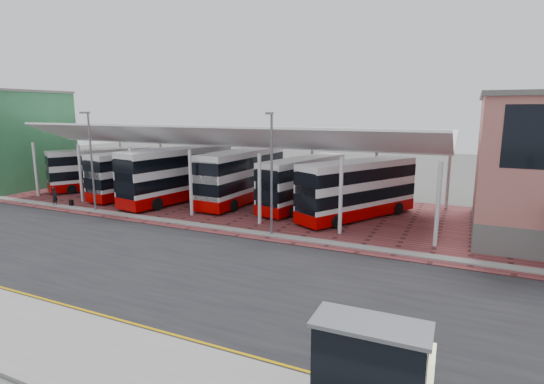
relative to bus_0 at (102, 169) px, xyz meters
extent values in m
plane|color=#4F514C|center=(21.19, -13.87, -2.13)|extent=(140.00, 140.00, 0.00)
cube|color=black|center=(21.19, -14.87, -2.12)|extent=(120.00, 14.00, 0.02)
cube|color=brown|center=(23.19, -0.87, -2.10)|extent=(72.00, 16.00, 0.06)
cube|color=gray|center=(21.19, -22.87, -2.06)|extent=(120.00, 4.00, 0.14)
cube|color=gray|center=(21.19, -7.67, -2.06)|extent=(120.00, 0.80, 0.14)
cube|color=#BE8B00|center=(21.19, -20.87, -2.11)|extent=(120.00, 0.12, 0.01)
cube|color=#BE8B00|center=(21.19, -20.57, -2.11)|extent=(120.00, 0.12, 0.01)
cylinder|color=silver|center=(-2.81, -5.37, 0.47)|extent=(0.26, 0.26, 5.20)
cylinder|color=silver|center=(-2.81, 5.63, 0.17)|extent=(0.26, 0.26, 4.60)
cylinder|color=silver|center=(3.19, -5.37, 0.47)|extent=(0.26, 0.26, 5.20)
cylinder|color=silver|center=(3.19, 5.63, 0.17)|extent=(0.26, 0.26, 4.60)
cylinder|color=silver|center=(9.19, -5.37, 0.47)|extent=(0.26, 0.26, 5.20)
cylinder|color=silver|center=(9.19, 5.63, 0.17)|extent=(0.26, 0.26, 4.60)
cylinder|color=silver|center=(15.19, -5.37, 0.47)|extent=(0.26, 0.26, 5.20)
cylinder|color=silver|center=(15.19, 5.63, 0.17)|extent=(0.26, 0.26, 4.60)
cylinder|color=silver|center=(21.19, -5.37, 0.47)|extent=(0.26, 0.26, 5.20)
cylinder|color=silver|center=(21.19, 5.63, 0.17)|extent=(0.26, 0.26, 4.60)
cylinder|color=silver|center=(27.19, -5.37, 0.47)|extent=(0.26, 0.26, 5.20)
cylinder|color=silver|center=(27.19, 5.63, 0.17)|extent=(0.26, 0.26, 4.60)
cylinder|color=silver|center=(33.19, -5.37, 0.47)|extent=(0.26, 0.26, 5.20)
cylinder|color=silver|center=(33.19, 5.63, 0.17)|extent=(0.26, 0.26, 4.60)
cube|color=white|center=(15.19, -3.17, 3.97)|extent=(37.00, 4.95, 1.95)
cube|color=white|center=(15.19, 2.43, 3.77)|extent=(37.00, 7.12, 1.43)
cube|color=#327445|center=(-8.81, -2.87, 2.87)|extent=(6.20, 10.00, 10.00)
cube|color=#5B5856|center=(-8.81, -2.87, 7.97)|extent=(6.40, 10.20, 0.25)
cylinder|color=slate|center=(7.19, -7.57, 1.87)|extent=(0.16, 0.16, 8.00)
cube|color=slate|center=(7.19, -7.87, 5.87)|extent=(0.15, 0.90, 0.15)
cylinder|color=slate|center=(23.19, -7.57, 1.87)|extent=(0.16, 0.16, 8.00)
cube|color=slate|center=(23.19, -7.87, 5.87)|extent=(0.15, 0.90, 0.15)
cube|color=silver|center=(0.01, 0.02, 0.13)|extent=(7.03, 9.88, 3.94)
cube|color=#A20000|center=(0.01, 0.02, -1.48)|extent=(7.08, 9.93, 0.83)
cube|color=black|center=(0.01, 0.02, -0.28)|extent=(7.08, 9.93, 0.87)
cube|color=black|center=(0.01, 0.02, 1.18)|extent=(7.08, 9.93, 0.87)
cube|color=black|center=(-2.49, -4.31, 0.04)|extent=(1.83, 1.11, 3.30)
cylinder|color=black|center=(-2.60, -2.20, -1.61)|extent=(0.68, 0.92, 0.92)
cylinder|color=black|center=(-0.61, -3.35, -1.61)|extent=(0.68, 0.92, 0.92)
cylinder|color=black|center=(0.63, 3.39, -1.61)|extent=(0.68, 0.92, 0.92)
cylinder|color=black|center=(2.62, 2.24, -1.61)|extent=(0.68, 0.92, 0.92)
cube|color=silver|center=(6.01, -0.88, 0.21)|extent=(3.63, 10.68, 4.09)
cube|color=#A20000|center=(6.01, -0.88, -1.45)|extent=(3.67, 10.73, 0.86)
cube|color=black|center=(6.01, -0.88, -0.22)|extent=(3.67, 10.73, 0.90)
cube|color=black|center=(6.01, -0.88, 1.31)|extent=(3.67, 10.73, 0.90)
cube|color=black|center=(5.38, -6.03, 0.12)|extent=(2.14, 0.35, 3.43)
cylinder|color=black|center=(4.42, -4.07, -1.60)|extent=(0.38, 0.98, 0.95)
cylinder|color=black|center=(6.78, -4.35, -1.60)|extent=(0.38, 0.98, 0.95)
cylinder|color=black|center=(5.23, 2.59, -1.60)|extent=(0.38, 0.98, 0.95)
cylinder|color=black|center=(7.59, 2.30, -1.60)|extent=(0.38, 0.98, 0.95)
cube|color=silver|center=(10.96, -1.36, 0.46)|extent=(4.56, 11.90, 4.54)
cube|color=#A20000|center=(10.96, -1.36, -1.39)|extent=(4.61, 11.94, 0.95)
cube|color=black|center=(10.96, -1.36, -0.01)|extent=(4.61, 11.94, 1.00)
cube|color=black|center=(10.96, -1.36, 1.68)|extent=(4.61, 11.94, 1.00)
cube|color=black|center=(9.99, -7.04, 0.36)|extent=(2.36, 0.50, 3.80)
cylinder|color=black|center=(9.03, -4.81, -1.54)|extent=(0.47, 1.09, 1.06)
cylinder|color=black|center=(11.63, -5.25, -1.54)|extent=(0.47, 1.09, 1.06)
cylinder|color=black|center=(10.28, 2.52, -1.54)|extent=(0.47, 1.09, 1.06)
cylinder|color=black|center=(12.89, 2.08, -1.54)|extent=(0.47, 1.09, 1.06)
cube|color=silver|center=(16.40, 0.69, 0.38)|extent=(2.94, 11.33, 4.40)
cube|color=#A20000|center=(16.40, 0.69, -1.41)|extent=(2.98, 11.37, 0.92)
cube|color=black|center=(16.40, 0.69, -0.08)|extent=(2.98, 11.37, 0.97)
cube|color=black|center=(16.40, 0.69, 1.56)|extent=(2.98, 11.37, 0.97)
cube|color=black|center=(16.21, -4.88, 0.28)|extent=(2.30, 0.18, 3.68)
cylinder|color=black|center=(15.00, -2.87, -1.56)|extent=(0.32, 1.03, 1.02)
cylinder|color=black|center=(17.56, -2.95, -1.56)|extent=(0.32, 1.03, 1.02)
cylinder|color=black|center=(15.25, 4.33, -1.56)|extent=(0.32, 1.03, 1.02)
cylinder|color=black|center=(17.80, 4.24, -1.56)|extent=(0.32, 1.03, 1.02)
cube|color=silver|center=(22.15, 0.86, 0.15)|extent=(4.32, 10.45, 3.98)
cube|color=#A20000|center=(22.15, 0.86, -1.47)|extent=(4.36, 10.49, 0.83)
cube|color=black|center=(22.15, 0.86, -0.27)|extent=(4.36, 10.49, 0.88)
cube|color=black|center=(22.15, 0.86, 1.22)|extent=(4.36, 10.49, 0.88)
cube|color=black|center=(21.14, -4.09, 0.06)|extent=(2.06, 0.51, 3.34)
cylinder|color=black|center=(20.36, -2.11, -1.61)|extent=(0.44, 0.96, 0.93)
cylinder|color=black|center=(22.63, -2.57, -1.61)|extent=(0.44, 0.96, 0.93)
cylinder|color=black|center=(21.68, 4.28, -1.61)|extent=(0.44, 0.96, 0.93)
cylinder|color=black|center=(23.95, 3.82, -1.61)|extent=(0.44, 0.96, 0.93)
cube|color=silver|center=(27.17, -0.62, 0.25)|extent=(7.19, 10.50, 4.16)
cube|color=#A20000|center=(27.17, -0.62, -1.44)|extent=(7.25, 10.56, 0.87)
cube|color=black|center=(27.17, -0.62, -0.19)|extent=(7.25, 10.56, 0.92)
cube|color=black|center=(27.17, -0.62, 1.36)|extent=(7.25, 10.56, 0.92)
cube|color=black|center=(24.66, -5.26, 0.15)|extent=(1.96, 1.12, 3.48)
cylinder|color=black|center=(24.49, -3.04, -1.59)|extent=(0.70, 0.98, 0.97)
cylinder|color=black|center=(26.62, -4.19, -1.59)|extent=(0.70, 0.98, 0.97)
cylinder|color=black|center=(27.73, 2.94, -1.59)|extent=(0.70, 0.98, 0.97)
cylinder|color=black|center=(29.86, 1.79, -1.59)|extent=(0.70, 0.98, 0.97)
imported|color=black|center=(2.54, -7.66, -1.26)|extent=(0.50, 0.66, 1.63)
cube|color=black|center=(4.00, -7.26, -1.80)|extent=(0.32, 0.23, 0.55)
cube|color=black|center=(32.74, -22.14, -0.78)|extent=(2.91, 0.19, 2.43)
cube|color=slate|center=(32.72, -21.56, 0.48)|extent=(3.14, 1.53, 0.12)
cylinder|color=slate|center=(31.35, -21.01, -0.78)|extent=(0.10, 0.10, 2.43)
cylinder|color=slate|center=(34.07, -20.95, -0.78)|extent=(0.10, 0.10, 2.43)
camera|label=1|loc=(34.75, -32.03, 6.06)|focal=28.00mm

